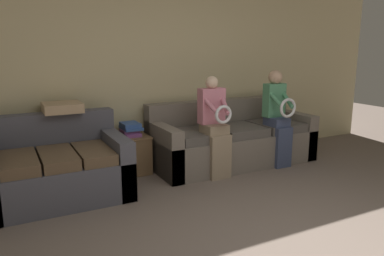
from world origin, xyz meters
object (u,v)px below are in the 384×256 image
at_px(book_stack, 130,129).
at_px(child_left_seated, 215,123).
at_px(couch_main, 232,140).
at_px(child_right_seated, 278,113).
at_px(throw_pillow, 62,107).
at_px(couch_side, 57,169).
at_px(side_shelf, 131,154).

bearing_deg(book_stack, child_left_seated, -34.22).
xyz_separation_m(couch_main, child_right_seated, (0.47, -0.35, 0.38)).
bearing_deg(throw_pillow, book_stack, 3.47).
distance_m(couch_main, child_right_seated, 0.70).
height_order(couch_side, book_stack, couch_side).
bearing_deg(couch_main, book_stack, 170.19).
relative_size(couch_side, side_shelf, 2.94).
relative_size(couch_main, side_shelf, 4.67).
relative_size(couch_main, child_left_seated, 1.82).
bearing_deg(couch_main, side_shelf, 170.46).
bearing_deg(child_right_seated, book_stack, 162.22).
height_order(couch_side, throw_pillow, throw_pillow).
distance_m(book_stack, throw_pillow, 0.85).
bearing_deg(couch_main, child_left_seated, -143.40).
relative_size(side_shelf, throw_pillow, 1.16).
distance_m(couch_main, couch_side, 2.27).
bearing_deg(couch_side, book_stack, 22.54).
distance_m(side_shelf, throw_pillow, 1.01).
bearing_deg(child_left_seated, book_stack, 145.78).
relative_size(book_stack, throw_pillow, 0.79).
height_order(couch_main, throw_pillow, throw_pillow).
bearing_deg(child_right_seated, side_shelf, 162.42).
bearing_deg(side_shelf, couch_main, -9.54).
relative_size(child_right_seated, book_stack, 3.93).
bearing_deg(book_stack, couch_main, -9.81).
bearing_deg(couch_side, side_shelf, 22.32).
distance_m(side_shelf, book_stack, 0.31).
relative_size(couch_side, book_stack, 4.36).
relative_size(child_left_seated, throw_pillow, 2.98).
xyz_separation_m(child_left_seated, side_shelf, (-0.86, 0.58, -0.41)).
height_order(side_shelf, book_stack, book_stack).
xyz_separation_m(couch_side, child_right_seated, (2.73, -0.19, 0.39)).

